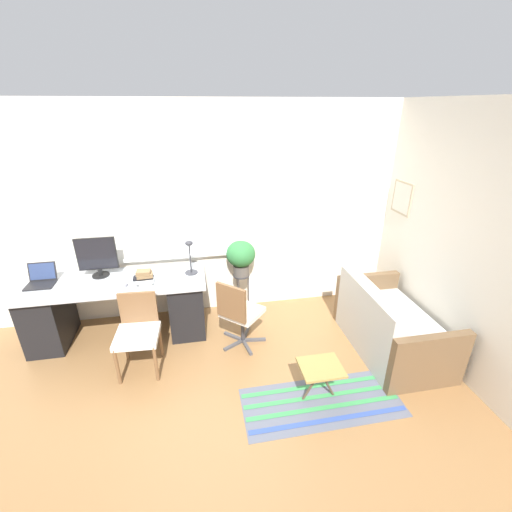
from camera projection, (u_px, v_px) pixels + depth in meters
The scene contains 17 objects.
ground_plane at pixel (204, 343), 4.10m from camera, with size 14.00×14.00×0.00m, color olive.
wall_back_with_window at pixel (193, 215), 4.28m from camera, with size 9.00×0.12×2.70m.
wall_right_with_picture at pixel (424, 223), 4.00m from camera, with size 0.08×9.00×2.70m.
desk at pixel (119, 307), 4.11m from camera, with size 2.07×0.74×0.75m.
laptop at pixel (41, 280), 3.88m from camera, with size 0.30×0.27×0.23m.
monitor at pixel (97, 257), 3.99m from camera, with size 0.45×0.20×0.48m.
keyboard at pixel (98, 286), 3.84m from camera, with size 0.43×0.12×0.02m.
mouse at pixel (126, 285), 3.86m from camera, with size 0.04×0.06×0.03m.
desk_lamp at pixel (190, 254), 4.06m from camera, with size 0.15×0.15×0.42m.
book_stack at pixel (144, 277), 3.86m from camera, with size 0.22×0.17×0.18m.
desk_chair_wooden at pixel (138, 330), 3.58m from camera, with size 0.46×0.47×0.82m.
office_chair_swivel at pixel (239, 312), 3.90m from camera, with size 0.58×0.58×0.86m.
couch_loveseat at pixel (388, 328), 3.92m from camera, with size 0.82×1.39×0.81m.
plant_stand at pixel (241, 280), 4.56m from camera, with size 0.22×0.22×0.56m.
potted_plant at pixel (241, 256), 4.42m from camera, with size 0.38×0.38×0.47m.
floor_rug_striped at pixel (322, 402), 3.29m from camera, with size 1.53×0.62×0.01m.
folding_stool at pixel (321, 369), 3.21m from camera, with size 0.40×0.34×0.39m.
Camera 1 is at (0.01, -3.38, 2.63)m, focal length 24.00 mm.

